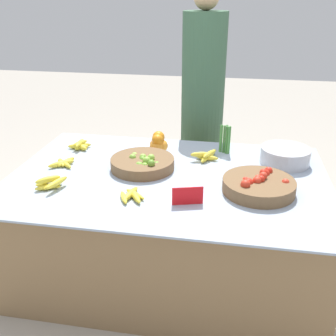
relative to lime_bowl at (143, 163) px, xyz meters
The scene contains 14 objects.
ground_plane 0.69m from the lime_bowl, 24.68° to the right, with size 12.00×12.00×0.00m, color #ADA599.
market_table 0.39m from the lime_bowl, 24.68° to the right, with size 1.79×1.19×0.63m.
lime_bowl is the anchor object (origin of this frame).
tomato_basket 0.69m from the lime_bowl, 15.17° to the right, with size 0.38×0.38×0.10m.
orange_pile 0.28m from the lime_bowl, 82.13° to the left, with size 0.12×0.14×0.13m.
metal_bowl 0.86m from the lime_bowl, 15.19° to the left, with size 0.29×0.29×0.10m.
price_sign 0.49m from the lime_bowl, 50.06° to the right, with size 0.15×0.05×0.09m.
veg_bundle 0.58m from the lime_bowl, 35.98° to the left, with size 0.07×0.04×0.18m.
banana_bunch_front_right 0.36m from the lime_bowl, 85.50° to the right, with size 0.15×0.18×0.03m.
banana_bunch_front_left 0.48m from the lime_bowl, behind, with size 0.16×0.17×0.03m.
banana_bunch_back_center 0.54m from the lime_bowl, 141.51° to the right, with size 0.16×0.16×0.06m.
banana_bunch_middle_right 0.41m from the lime_bowl, 28.95° to the left, with size 0.17×0.19×0.06m.
banana_bunch_middle_left 0.55m from the lime_bowl, 153.55° to the left, with size 0.15×0.17×0.06m.
vendor_person 0.93m from the lime_bowl, 73.49° to the left, with size 0.32×0.32×1.64m.
Camera 1 is at (0.35, -1.98, 1.59)m, focal length 42.00 mm.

